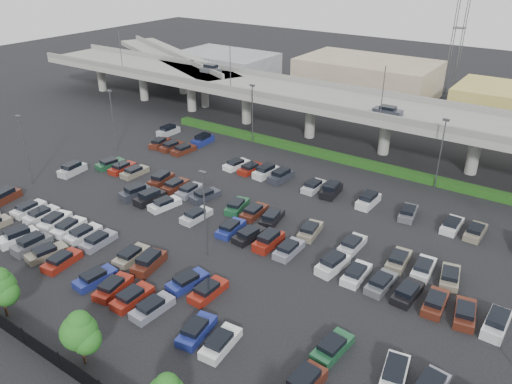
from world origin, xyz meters
TOP-DOWN VIEW (x-y plane):
  - ground at (0.00, 0.00)m, footprint 280.00×280.00m
  - overpass at (-0.21, 31.99)m, footprint 150.00×13.00m
  - on_ramp at (-52.10, 43.05)m, footprint 50.93×30.13m
  - hedge at (0.00, 25.00)m, footprint 66.00×1.60m
  - fence at (-0.05, -28.00)m, footprint 70.00×0.10m
  - tree_row at (0.70, -26.53)m, footprint 65.07×3.66m
  - parked_cars at (-1.44, -3.52)m, footprint 63.12×41.57m
  - light_poles at (-4.13, 2.00)m, footprint 66.90×48.38m
  - distant_buildings at (12.38, 61.81)m, footprint 138.00×24.00m
  - comm_tower at (4.00, 74.00)m, footprint 2.40×2.40m

SIDE VIEW (x-z plane):
  - ground at x=0.00m, z-range 0.00..0.00m
  - hedge at x=0.00m, z-range 0.00..1.10m
  - parked_cars at x=-1.44m, z-range -0.23..1.44m
  - fence at x=-0.05m, z-range -0.10..1.90m
  - tree_row at x=0.70m, z-range 0.55..6.49m
  - distant_buildings at x=12.38m, z-range -0.76..8.24m
  - light_poles at x=-4.13m, z-range 1.09..11.39m
  - on_ramp at x=-52.10m, z-range 2.46..11.26m
  - overpass at x=-0.21m, z-range -0.93..14.87m
  - comm_tower at x=4.00m, z-range 0.61..30.61m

